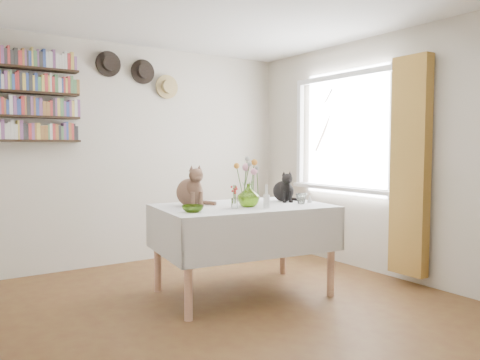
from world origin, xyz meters
TOP-DOWN VIEW (x-y plane):
  - room at (0.00, 0.00)m, footprint 4.08×4.58m
  - window at (1.97, 0.80)m, footprint 0.12×1.52m
  - curtain at (1.90, -0.12)m, footprint 0.12×0.38m
  - dining_table at (0.40, 0.53)m, footprint 1.63×1.16m
  - tabby_cat at (-0.01, 0.77)m, footprint 0.27×0.33m
  - black_cat at (0.91, 0.59)m, footprint 0.28×0.31m
  - flower_vase at (0.38, 0.42)m, footprint 0.26×0.26m
  - green_bowl at (-0.19, 0.39)m, footprint 0.22×0.22m
  - drinking_glass at (0.91, 0.32)m, footprint 0.12×0.12m
  - candlestick at (0.47, 0.28)m, footprint 0.06×0.06m
  - berry_jar at (0.21, 0.38)m, footprint 0.06×0.06m
  - porcelain_figurine at (1.04, 0.35)m, footprint 0.05×0.05m
  - flower_bouquet at (0.38, 0.43)m, footprint 0.17×0.13m
  - bookshelf_unit at (-1.10, 2.16)m, footprint 1.00×0.16m
  - wall_hats at (0.12, 2.19)m, footprint 0.98×0.09m

SIDE VIEW (x-z plane):
  - dining_table at x=0.40m, z-range 0.21..1.02m
  - green_bowl at x=-0.19m, z-range 0.81..0.87m
  - porcelain_figurine at x=1.04m, z-range 0.81..0.90m
  - drinking_glass at x=0.91m, z-range 0.81..0.91m
  - candlestick at x=0.47m, z-range 0.78..0.98m
  - berry_jar at x=0.21m, z-range 0.80..1.03m
  - flower_vase at x=0.38m, z-range 0.81..1.02m
  - black_cat at x=0.91m, z-range 0.81..1.11m
  - tabby_cat at x=-0.01m, z-range 0.81..1.19m
  - curtain at x=1.90m, z-range 0.10..2.20m
  - flower_bouquet at x=0.38m, z-range 0.96..1.35m
  - room at x=0.00m, z-range -0.04..2.54m
  - window at x=1.97m, z-range 0.74..2.06m
  - bookshelf_unit at x=-1.10m, z-range 1.39..2.30m
  - wall_hats at x=0.12m, z-range 1.93..2.41m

